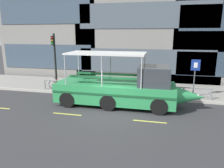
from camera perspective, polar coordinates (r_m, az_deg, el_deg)
name	(u,v)px	position (r m, az deg, el deg)	size (l,w,h in m)	color
ground_plane	(110,112)	(12.80, -0.53, -7.68)	(120.00, 120.00, 0.00)	#333335
sidewalk	(125,88)	(18.01, 3.65, -1.11)	(32.00, 4.80, 0.18)	gray
curb_edge	(120,96)	(15.64, 2.14, -3.35)	(32.00, 0.18, 0.18)	#B2ADA3
lane_centreline	(107,118)	(12.04, -1.48, -9.08)	(25.80, 0.12, 0.01)	#DBD64C
curb_guardrail	(121,87)	(15.80, 2.40, -0.84)	(12.69, 0.09, 0.79)	gray
traffic_light_pole	(55,56)	(17.85, -15.24, 7.36)	(0.24, 0.46, 4.44)	black
parking_sign	(195,72)	(15.81, 21.50, 3.05)	(0.60, 0.12, 2.70)	#4C4F54
leaned_bicycle	(58,85)	(17.76, -14.30, -0.16)	(1.74, 0.46, 0.96)	black
duck_tour_boat	(124,89)	(13.70, 3.16, -1.30)	(9.54, 2.61, 3.45)	#2D9351
pedestrian_near_bow	(161,82)	(16.08, 13.02, 0.60)	(0.33, 0.35, 1.58)	#1E2338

